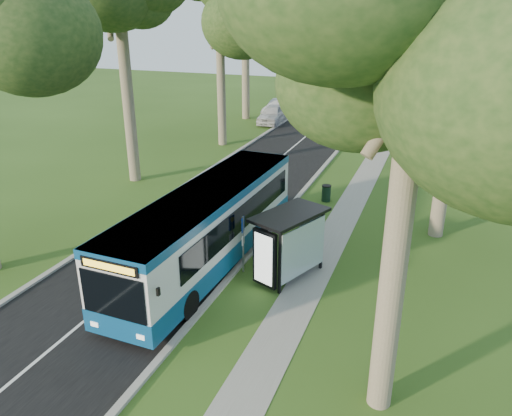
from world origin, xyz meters
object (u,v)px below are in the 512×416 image
(car_silver, at_px, (279,108))
(car_white, at_px, (272,114))
(bus_shelter, at_px, (290,237))
(litter_bin, at_px, (326,193))
(bus_stop_sign, at_px, (243,238))
(bus, at_px, (208,227))

(car_silver, bearing_deg, car_white, -75.55)
(bus_shelter, bearing_deg, litter_bin, 115.96)
(car_white, relative_size, car_silver, 1.02)
(bus_stop_sign, xyz_separation_m, car_silver, (-8.70, 30.96, -0.72))
(car_silver, bearing_deg, litter_bin, -59.17)
(bus_stop_sign, height_order, litter_bin, bus_stop_sign)
(bus_shelter, distance_m, car_white, 29.30)
(bus, xyz_separation_m, car_silver, (-7.14, 30.88, -0.89))
(bus_stop_sign, relative_size, litter_bin, 2.62)
(litter_bin, height_order, car_silver, car_silver)
(bus, relative_size, car_white, 2.50)
(bus, height_order, car_silver, bus)
(bus_shelter, height_order, car_silver, bus_shelter)
(car_white, bearing_deg, bus_shelter, -73.24)
(bus_stop_sign, distance_m, car_white, 28.62)
(bus_stop_sign, distance_m, bus_shelter, 1.98)
(bus_stop_sign, height_order, bus_shelter, bus_shelter)
(bus_shelter, bearing_deg, bus, -160.30)
(bus_shelter, bearing_deg, car_silver, 130.82)
(litter_bin, relative_size, car_silver, 0.19)
(bus_stop_sign, xyz_separation_m, car_white, (-8.19, 27.42, -0.68))
(bus, height_order, litter_bin, bus)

